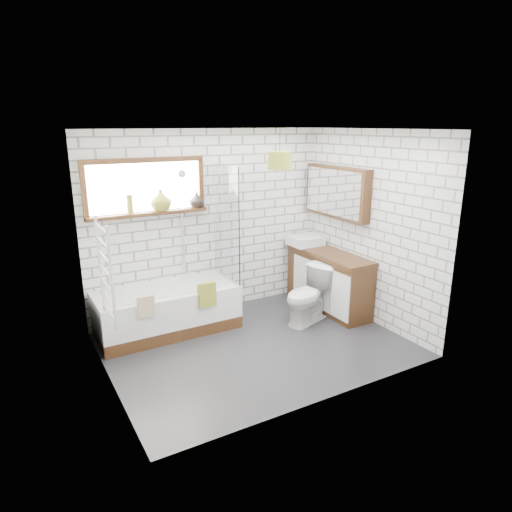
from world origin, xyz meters
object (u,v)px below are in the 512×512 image
toilet (308,295)px  bathtub (167,310)px  pendant (280,160)px  vanity (328,280)px  basin (305,240)px

toilet → bathtub: bearing=-129.6°
bathtub → toilet: toilet is taller
bathtub → pendant: bearing=-5.4°
bathtub → vanity: bearing=-10.3°
pendant → bathtub: bearing=174.6°
bathtub → basin: (2.19, 0.09, 0.61)m
bathtub → basin: basin is taller
bathtub → vanity: size_ratio=1.20×
vanity → toilet: (-0.53, -0.26, -0.04)m
basin → pendant: pendant is taller
vanity → basin: (-0.06, 0.50, 0.48)m
vanity → basin: basin is taller
basin → pendant: size_ratio=1.46×
basin → toilet: (-0.47, -0.76, -0.52)m
vanity → basin: bearing=96.8°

